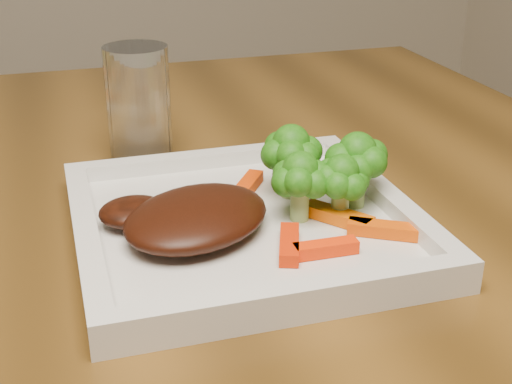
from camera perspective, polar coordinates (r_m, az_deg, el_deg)
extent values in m
cube|color=silver|center=(0.58, -0.94, -2.89)|extent=(0.27, 0.27, 0.01)
ellipsoid|color=#361208|center=(0.56, -4.78, -2.02)|extent=(0.16, 0.15, 0.03)
cube|color=#FF3104|center=(0.53, 5.61, -4.50)|extent=(0.05, 0.01, 0.01)
cube|color=#E14A03|center=(0.57, 10.18, -2.96)|extent=(0.06, 0.04, 0.01)
cube|color=red|center=(0.54, 2.68, -4.20)|extent=(0.03, 0.06, 0.01)
cube|color=#D83803|center=(0.63, -0.65, 0.55)|extent=(0.04, 0.05, 0.01)
cube|color=#E65B03|center=(0.58, 6.54, -1.93)|extent=(0.05, 0.06, 0.01)
cylinder|color=white|center=(0.72, -9.36, 6.76)|extent=(0.08, 0.08, 0.12)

